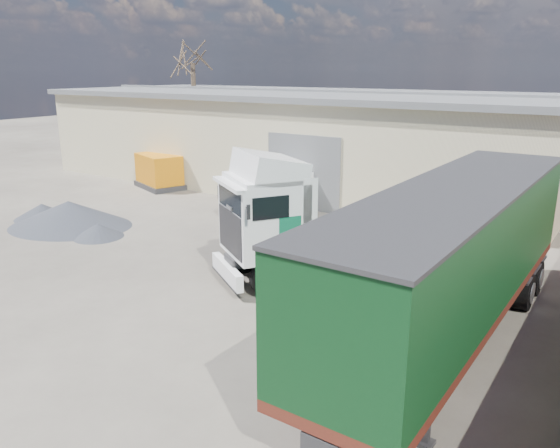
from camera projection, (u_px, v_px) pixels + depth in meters
The scene contains 8 objects.
ground at pixel (195, 281), 17.65m from camera, with size 120.00×120.00×0.00m, color #292721.
warehouse at pixel (299, 136), 32.91m from camera, with size 30.60×12.60×5.42m.
bare_tree at pixel (192, 50), 41.06m from camera, with size 4.00×4.00×9.60m.
tractor_unit at pixel (287, 226), 17.43m from camera, with size 5.39×6.49×4.24m.
box_trailer at pixel (455, 251), 12.90m from camera, with size 2.78×12.18×4.04m.
panel_van at pixel (268, 194), 25.36m from camera, with size 2.82×4.86×1.87m.
orange_skip at pixel (159, 173), 31.15m from camera, with size 3.55×2.87×1.92m.
gravel_heap at pixel (68, 214), 23.62m from camera, with size 7.43×6.98×1.13m.
Camera 1 is at (11.43, -12.16, 6.64)m, focal length 35.00 mm.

